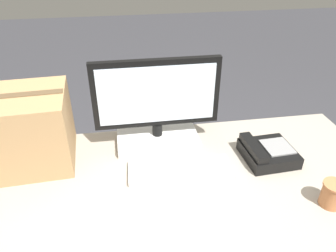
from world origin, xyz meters
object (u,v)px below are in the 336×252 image
at_px(monitor, 157,112).
at_px(cardboard_box, 19,130).
at_px(desk_phone, 267,153).
at_px(keyboard, 180,169).
at_px(paper_cup_left, 333,194).
at_px(spoon, 102,218).

height_order(monitor, cardboard_box, monitor).
xyz_separation_m(monitor, desk_phone, (0.43, -0.19, -0.13)).
bearing_deg(keyboard, paper_cup_left, -24.42).
height_order(desk_phone, cardboard_box, cardboard_box).
bearing_deg(keyboard, cardboard_box, 167.33).
bearing_deg(monitor, cardboard_box, -175.23).
xyz_separation_m(desk_phone, spoon, (-0.68, -0.23, -0.03)).
bearing_deg(desk_phone, spoon, -164.78).
distance_m(paper_cup_left, cardboard_box, 1.19).
bearing_deg(monitor, spoon, -120.00).
distance_m(desk_phone, spoon, 0.71).
xyz_separation_m(monitor, cardboard_box, (-0.55, -0.05, -0.01)).
height_order(monitor, spoon, monitor).
bearing_deg(monitor, paper_cup_left, -41.12).
relative_size(keyboard, cardboard_box, 1.01).
bearing_deg(paper_cup_left, monitor, 138.88).
distance_m(keyboard, paper_cup_left, 0.55).
distance_m(desk_phone, paper_cup_left, 0.31).
relative_size(desk_phone, cardboard_box, 0.52).
relative_size(desk_phone, paper_cup_left, 2.31).
bearing_deg(keyboard, monitor, 108.45).
relative_size(monitor, cardboard_box, 1.30).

